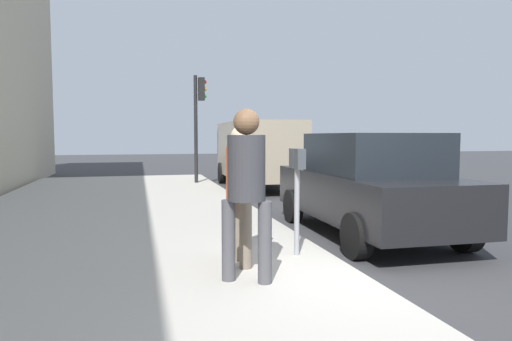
% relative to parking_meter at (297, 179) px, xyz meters
% --- Properties ---
extents(ground_plane, '(80.00, 80.00, 0.00)m').
position_rel_parking_meter_xyz_m(ground_plane, '(-0.87, -0.47, -1.17)').
color(ground_plane, '#38383A').
rests_on(ground_plane, ground).
extents(sidewalk_slab, '(28.00, 6.00, 0.15)m').
position_rel_parking_meter_xyz_m(sidewalk_slab, '(-0.87, 2.53, -1.09)').
color(sidewalk_slab, '#B7B2A8').
rests_on(sidewalk_slab, ground_plane).
extents(parking_meter, '(0.36, 0.12, 1.41)m').
position_rel_parking_meter_xyz_m(parking_meter, '(0.00, 0.00, 0.00)').
color(parking_meter, gray).
rests_on(parking_meter, sidewalk_slab).
extents(pedestrian_at_meter, '(0.52, 0.37, 1.70)m').
position_rel_parking_meter_xyz_m(pedestrian_at_meter, '(-0.25, 0.81, -0.02)').
color(pedestrian_at_meter, '#726656').
rests_on(pedestrian_at_meter, sidewalk_slab).
extents(pedestrian_bystander, '(0.41, 0.51, 1.86)m').
position_rel_parking_meter_xyz_m(pedestrian_bystander, '(-0.94, 0.90, 0.10)').
color(pedestrian_bystander, '#47474C').
rests_on(pedestrian_bystander, sidewalk_slab).
extents(parked_sedan_near, '(4.43, 2.02, 1.77)m').
position_rel_parking_meter_xyz_m(parked_sedan_near, '(1.47, -1.82, -0.27)').
color(parked_sedan_near, black).
rests_on(parked_sedan_near, ground_plane).
extents(parked_van_far, '(5.27, 2.28, 2.18)m').
position_rel_parking_meter_xyz_m(parked_van_far, '(9.10, -1.82, 0.09)').
color(parked_van_far, gray).
rests_on(parked_van_far, ground_plane).
extents(traffic_signal, '(0.24, 0.44, 3.60)m').
position_rel_parking_meter_xyz_m(traffic_signal, '(9.90, 0.01, 1.41)').
color(traffic_signal, black).
rests_on(traffic_signal, sidewalk_slab).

